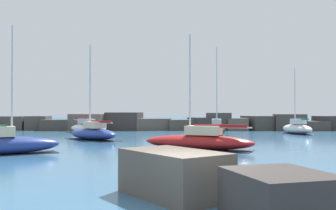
{
  "coord_description": "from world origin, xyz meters",
  "views": [
    {
      "loc": [
        -0.41,
        -10.45,
        2.66
      ],
      "look_at": [
        -0.72,
        26.79,
        3.35
      ],
      "focal_mm": 40.0,
      "sensor_mm": 36.0,
      "label": 1
    }
  ],
  "objects": [
    {
      "name": "sailboat_moored_4",
      "position": [
        -10.98,
        12.82,
        0.65
      ],
      "size": [
        6.97,
        4.98,
        8.17
      ],
      "color": "navy",
      "rests_on": "ground"
    },
    {
      "name": "breakwater_jetty",
      "position": [
        1.39,
        44.61,
        0.99
      ],
      "size": [
        67.58,
        7.35,
        2.59
      ],
      "color": "#383330",
      "rests_on": "ground"
    },
    {
      "name": "sailboat_moored_6",
      "position": [
        4.59,
        30.64,
        0.73
      ],
      "size": [
        2.26,
        6.1,
        9.72
      ],
      "color": "black",
      "rests_on": "ground"
    },
    {
      "name": "foreground_rocks",
      "position": [
        1.61,
        0.29,
        0.62
      ],
      "size": [
        11.45,
        6.73,
        1.43
      ],
      "color": "#423D38",
      "rests_on": "ground"
    },
    {
      "name": "sailboat_moored_0",
      "position": [
        -10.88,
        36.47,
        0.69
      ],
      "size": [
        6.49,
        6.11,
        10.77
      ],
      "color": "white",
      "rests_on": "ground"
    },
    {
      "name": "sailboat_moored_7",
      "position": [
        14.89,
        35.09,
        0.68
      ],
      "size": [
        3.08,
        6.4,
        8.03
      ],
      "color": "white",
      "rests_on": "ground"
    },
    {
      "name": "sailboat_moored_3",
      "position": [
        1.53,
        16.01,
        0.61
      ],
      "size": [
        8.34,
        5.27,
        8.22
      ],
      "color": "maroon",
      "rests_on": "ground"
    },
    {
      "name": "ground_plane",
      "position": [
        0.0,
        0.0,
        0.0
      ],
      "size": [
        600.0,
        600.0,
        0.0
      ],
      "primitive_type": "plane",
      "color": "#336084"
    },
    {
      "name": "open_sea_beyond",
      "position": [
        0.0,
        104.5,
        0.0
      ],
      "size": [
        400.0,
        116.0,
        0.01
      ],
      "color": "#235175",
      "rests_on": "ground"
    },
    {
      "name": "sailboat_moored_1",
      "position": [
        -7.86,
        25.07,
        0.65
      ],
      "size": [
        6.41,
        6.33,
        9.16
      ],
      "color": "navy",
      "rests_on": "ground"
    }
  ]
}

